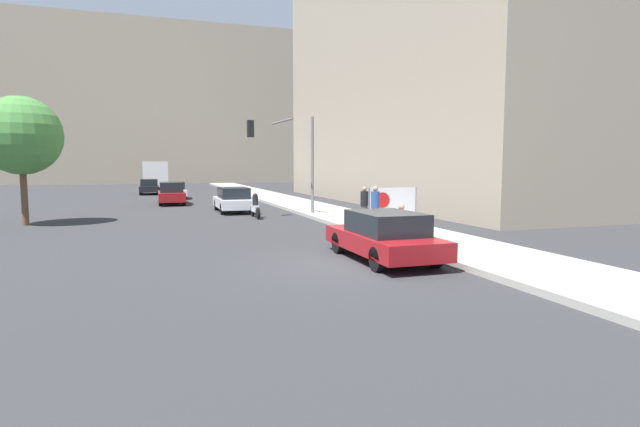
{
  "coord_description": "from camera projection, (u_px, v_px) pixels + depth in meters",
  "views": [
    {
      "loc": [
        -5.05,
        -12.36,
        2.68
      ],
      "look_at": [
        0.5,
        4.33,
        0.98
      ],
      "focal_mm": 28.0,
      "sensor_mm": 36.0,
      "label": 1
    }
  ],
  "objects": [
    {
      "name": "ground_plane",
      "position": [
        353.0,
        265.0,
        13.52
      ],
      "size": [
        160.0,
        160.0,
        0.0
      ],
      "primitive_type": "plane",
      "color": "#303033"
    },
    {
      "name": "car_on_road_nearest",
      "position": [
        233.0,
        200.0,
        28.76
      ],
      "size": [
        1.82,
        4.55,
        1.42
      ],
      "color": "silver",
      "rests_on": "ground_plane"
    },
    {
      "name": "parked_car_curbside",
      "position": [
        384.0,
        236.0,
        14.1
      ],
      "size": [
        1.88,
        4.55,
        1.39
      ],
      "color": "maroon",
      "rests_on": "ground_plane"
    },
    {
      "name": "protest_banner",
      "position": [
        392.0,
        205.0,
        21.01
      ],
      "size": [
        2.23,
        0.06,
        1.58
      ],
      "color": "slate",
      "rests_on": "sidewalk_curb"
    },
    {
      "name": "traffic_light_pole",
      "position": [
        288.0,
        147.0,
        25.81
      ],
      "size": [
        3.56,
        3.33,
        5.06
      ],
      "color": "slate",
      "rests_on": "sidewalk_curb"
    },
    {
      "name": "city_bus_on_road",
      "position": [
        155.0,
        173.0,
        56.59
      ],
      "size": [
        2.5,
        11.93,
        3.09
      ],
      "color": "silver",
      "rests_on": "ground_plane"
    },
    {
      "name": "car_on_road_far_lane",
      "position": [
        149.0,
        187.0,
        46.45
      ],
      "size": [
        1.72,
        4.41,
        1.42
      ],
      "color": "black",
      "rests_on": "ground_plane"
    },
    {
      "name": "building_backdrop_far",
      "position": [
        172.0,
        107.0,
        79.21
      ],
      "size": [
        52.0,
        12.0,
        24.0
      ],
      "color": "gray",
      "rests_on": "ground_plane"
    },
    {
      "name": "sidewalk_curb",
      "position": [
        320.0,
        210.0,
        28.95
      ],
      "size": [
        3.38,
        90.0,
        0.17
      ],
      "primitive_type": "cube",
      "color": "#A8A399",
      "rests_on": "ground_plane"
    },
    {
      "name": "motorcycle_on_road",
      "position": [
        255.0,
        207.0,
        25.54
      ],
      "size": [
        0.28,
        2.09,
        1.27
      ],
      "color": "white",
      "rests_on": "ground_plane"
    },
    {
      "name": "building_backdrop_right",
      "position": [
        418.0,
        44.0,
        36.07
      ],
      "size": [
        10.0,
        32.0,
        22.91
      ],
      "color": "gray",
      "rests_on": "ground_plane"
    },
    {
      "name": "street_tree_near_curb",
      "position": [
        21.0,
        136.0,
        22.01
      ],
      "size": [
        3.47,
        3.47,
        5.74
      ],
      "color": "brown",
      "rests_on": "ground_plane"
    },
    {
      "name": "jogger_on_sidewalk",
      "position": [
        375.0,
        207.0,
        19.83
      ],
      "size": [
        0.34,
        0.34,
        1.7
      ],
      "rotation": [
        0.0,
        0.0,
        3.78
      ],
      "color": "#424247",
      "rests_on": "sidewalk_curb"
    },
    {
      "name": "seated_protester",
      "position": [
        402.0,
        220.0,
        17.42
      ],
      "size": [
        0.97,
        0.77,
        1.17
      ],
      "rotation": [
        0.0,
        0.0,
        -0.05
      ],
      "color": "#474C56",
      "rests_on": "sidewalk_curb"
    },
    {
      "name": "pedestrian_behind",
      "position": [
        364.0,
        205.0,
        21.53
      ],
      "size": [
        0.34,
        0.34,
        1.6
      ],
      "rotation": [
        0.0,
        0.0,
        3.3
      ],
      "color": "#424247",
      "rests_on": "sidewalk_curb"
    },
    {
      "name": "car_on_road_midblock",
      "position": [
        171.0,
        193.0,
        34.47
      ],
      "size": [
        1.72,
        4.77,
        1.54
      ],
      "color": "maroon",
      "rests_on": "ground_plane"
    },
    {
      "name": "car_on_road_distant",
      "position": [
        175.0,
        190.0,
        40.39
      ],
      "size": [
        1.75,
        4.4,
        1.37
      ],
      "color": "white",
      "rests_on": "ground_plane"
    }
  ]
}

